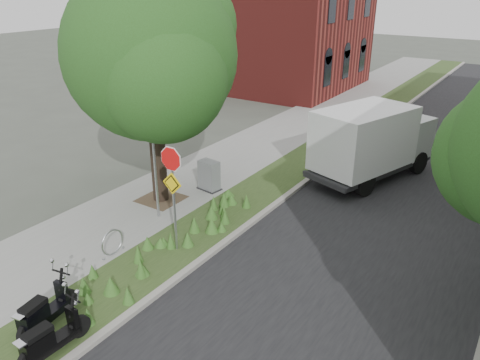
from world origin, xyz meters
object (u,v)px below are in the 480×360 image
object	(u,v)px
scooter_far	(41,315)
box_truck	(372,139)
sign_assembly	(172,178)
utility_cabinet	(209,176)
scooter_near	(47,342)

from	to	relation	value
scooter_far	box_truck	bearing A→B (deg)	76.79
sign_assembly	scooter_far	xyz separation A→B (m)	(-0.25, -4.17, -1.81)
sign_assembly	box_truck	size ratio (longest dim) A/B	0.56
scooter_far	utility_cabinet	world-z (taller)	utility_cabinet
utility_cabinet	scooter_near	bearing A→B (deg)	-74.99
scooter_near	scooter_far	size ratio (longest dim) A/B	0.99
scooter_far	utility_cabinet	bearing A→B (deg)	100.28
sign_assembly	scooter_near	size ratio (longest dim) A/B	1.93
sign_assembly	scooter_near	bearing A→B (deg)	-83.01
scooter_near	scooter_far	distance (m)	0.92
sign_assembly	box_truck	xyz separation A→B (m)	(2.69, 8.34, -0.74)
sign_assembly	scooter_far	distance (m)	4.55
box_truck	utility_cabinet	distance (m)	6.37
scooter_far	utility_cabinet	distance (m)	8.12
sign_assembly	utility_cabinet	world-z (taller)	sign_assembly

